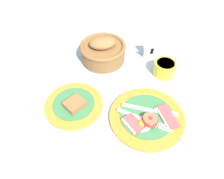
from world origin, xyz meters
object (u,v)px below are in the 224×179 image
Objects in this scene: breakfast_plate at (147,118)px; sugar_cup at (165,68)px; number_card at (151,50)px; bread_plate at (74,105)px; teaspoon_by_saucer at (189,144)px; bread_basket at (103,51)px.

sugar_cup reaches higher than breakfast_plate.
bread_plate is at bearing -139.81° from number_card.
bread_plate is 0.37m from sugar_cup.
bread_plate is 0.39m from teaspoon_by_saucer.
breakfast_plate is 0.34m from bread_basket.
breakfast_plate is at bearing -6.80° from bread_plate.
number_card is (-0.05, 0.10, 0.01)m from sugar_cup.
bread_basket reaches higher than number_card.
number_card is (0.02, 0.32, 0.03)m from breakfast_plate.
teaspoon_by_saucer is at bearing -50.18° from bread_basket.
bread_basket is (-0.18, 0.29, 0.04)m from breakfast_plate.
breakfast_plate is 1.23× the size of bread_plate.
breakfast_plate is 0.15m from teaspoon_by_saucer.
number_card reaches higher than sugar_cup.
breakfast_plate is 2.99× the size of sugar_cup.
bread_plate is at bearing -104.99° from bread_basket.
teaspoon_by_saucer is at bearing -16.23° from bread_plate.
breakfast_plate is at bearing 17.24° from teaspoon_by_saucer.
teaspoon_by_saucer is at bearing -79.23° from sugar_cup.
number_card is 0.46× the size of teaspoon_by_saucer.
bread_basket reaches higher than bread_plate.
teaspoon_by_saucer is at bearing -82.47° from number_card.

